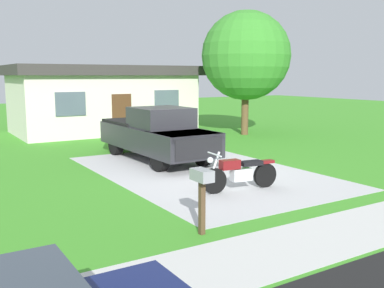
# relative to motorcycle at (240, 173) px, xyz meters

# --- Properties ---
(ground_plane) EXTENTS (80.00, 80.00, 0.00)m
(ground_plane) POSITION_rel_motorcycle_xyz_m (0.40, 2.45, -0.47)
(ground_plane) COLOR #419629
(driveway_pad) EXTENTS (5.76, 8.98, 0.01)m
(driveway_pad) POSITION_rel_motorcycle_xyz_m (0.40, 2.45, -0.47)
(driveway_pad) COLOR silver
(driveway_pad) RESTS_ON ground
(sidewalk_strip) EXTENTS (36.00, 1.80, 0.01)m
(sidewalk_strip) POSITION_rel_motorcycle_xyz_m (0.40, -3.55, -0.47)
(sidewalk_strip) COLOR silver
(sidewalk_strip) RESTS_ON ground
(motorcycle) EXTENTS (2.21, 0.70, 1.09)m
(motorcycle) POSITION_rel_motorcycle_xyz_m (0.00, 0.00, 0.00)
(motorcycle) COLOR black
(motorcycle) RESTS_ON ground
(pickup_truck) EXTENTS (2.07, 5.65, 1.90)m
(pickup_truck) POSITION_rel_motorcycle_xyz_m (0.10, 5.04, 0.48)
(pickup_truck) COLOR black
(pickup_truck) RESTS_ON ground
(mailbox) EXTENTS (0.26, 0.48, 1.26)m
(mailbox) POSITION_rel_motorcycle_xyz_m (-2.62, -2.21, 0.51)
(mailbox) COLOR #4C3823
(mailbox) RESTS_ON ground
(shade_tree) EXTENTS (4.44, 4.44, 6.20)m
(shade_tree) POSITION_rel_motorcycle_xyz_m (7.12, 8.76, 3.50)
(shade_tree) COLOR brown
(shade_tree) RESTS_ON ground
(neighbor_house) EXTENTS (9.60, 5.60, 3.50)m
(neighbor_house) POSITION_rel_motorcycle_xyz_m (1.47, 13.84, 1.32)
(neighbor_house) COLOR beige
(neighbor_house) RESTS_ON ground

